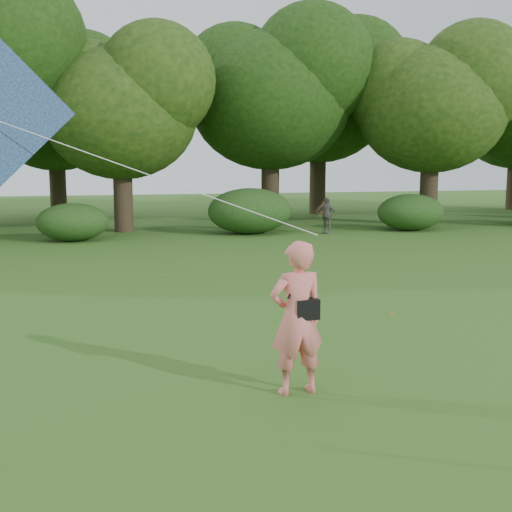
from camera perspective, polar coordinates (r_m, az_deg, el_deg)
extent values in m
plane|color=#265114|center=(8.84, 8.18, -11.37)|extent=(100.00, 100.00, 0.00)
imported|color=#F07571|center=(8.24, 3.65, -5.52)|extent=(0.77, 0.54, 1.99)
imported|color=#65615A|center=(26.60, 6.28, 3.62)|extent=(0.90, 0.87, 1.51)
cube|color=black|center=(8.22, 4.52, -4.70)|extent=(0.30, 0.20, 0.26)
cylinder|color=black|center=(8.09, 3.77, -2.11)|extent=(0.33, 0.14, 0.47)
cylinder|color=white|center=(7.90, -9.42, 7.10)|extent=(4.10, 0.64, 1.52)
cylinder|color=#3A2D1E|center=(27.74, -11.73, 5.39)|extent=(0.80, 0.80, 3.15)
ellipsoid|color=#1E3F11|center=(27.77, -11.94, 12.28)|extent=(6.40, 6.40, 5.44)
cylinder|color=#3A2D1E|center=(30.81, 1.28, 6.34)|extent=(0.86, 0.86, 3.67)
ellipsoid|color=#1E3F11|center=(30.91, 1.30, 13.64)|extent=(7.60, 7.60, 6.46)
cylinder|color=#3A2D1E|center=(31.17, 15.11, 5.85)|extent=(0.83, 0.83, 3.43)
ellipsoid|color=#1E3F11|center=(31.23, 15.37, 12.44)|extent=(6.80, 6.80, 5.78)
cylinder|color=#3A2D1E|center=(35.24, -17.20, 6.10)|extent=(0.84, 0.84, 3.50)
ellipsoid|color=#1E3F11|center=(35.30, -17.47, 12.06)|extent=(7.00, 7.00, 5.95)
cylinder|color=#3A2D1E|center=(36.30, 5.50, 6.91)|extent=(0.90, 0.90, 4.02)
ellipsoid|color=#1E3F11|center=(36.43, 5.60, 13.46)|extent=(7.80, 7.80, 6.63)
ellipsoid|color=#264919|center=(24.89, -15.97, 2.91)|extent=(2.66, 2.09, 1.42)
ellipsoid|color=#264919|center=(26.40, -0.55, 4.03)|extent=(3.50, 2.75, 1.88)
ellipsoid|color=#264919|center=(28.43, 13.58, 3.81)|extent=(2.94, 2.31, 1.58)
cube|color=olive|center=(12.95, 11.95, -5.02)|extent=(0.14, 0.14, 0.01)
cube|color=olive|center=(20.46, 4.05, 0.08)|extent=(0.14, 0.12, 0.01)
cube|color=olive|center=(16.10, 4.00, -2.22)|extent=(0.14, 0.14, 0.01)
cube|color=olive|center=(17.11, -8.30, -1.65)|extent=(0.13, 0.10, 0.01)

